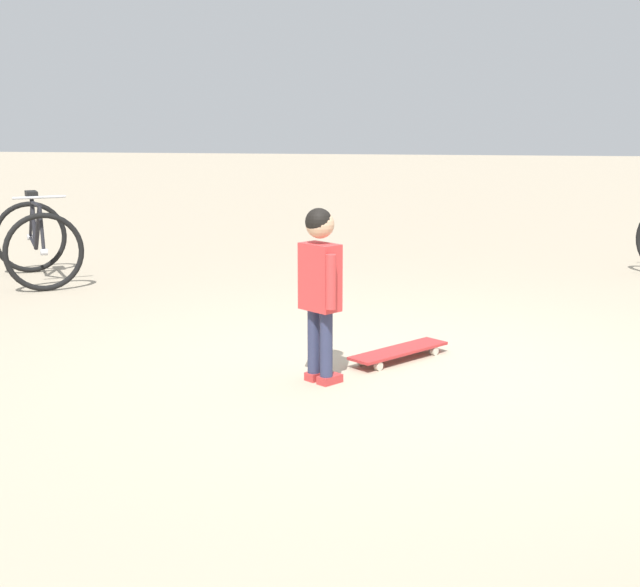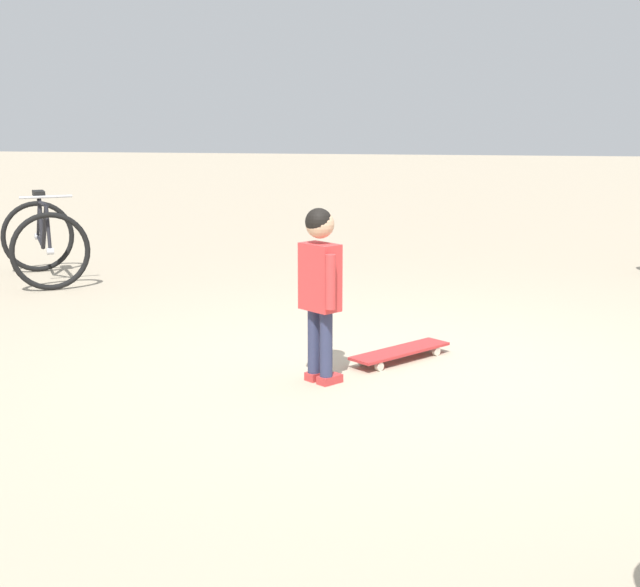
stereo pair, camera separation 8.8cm
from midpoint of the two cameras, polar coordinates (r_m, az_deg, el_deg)
The scene contains 4 objects.
ground_plane at distance 5.85m, azimuth 5.83°, elevation -4.80°, with size 50.00×50.00×0.00m, color tan.
child_person at distance 5.43m, azimuth 0.47°, elevation 1.10°, with size 0.28×0.38×1.06m.
skateboard at distance 6.06m, azimuth 5.42°, elevation -3.62°, with size 0.64×0.71×0.07m.
bicycle_mid at distance 9.07m, azimuth -16.53°, elevation 3.15°, with size 1.16×1.28×0.85m.
Camera 2 is at (-0.25, 5.60, 1.66)m, focal length 51.52 mm.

